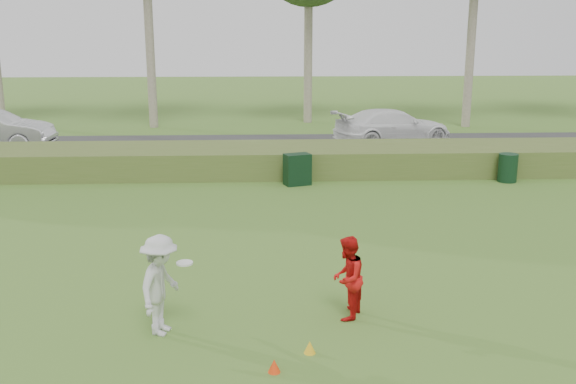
{
  "coord_description": "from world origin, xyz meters",
  "views": [
    {
      "loc": [
        -0.63,
        -9.89,
        4.81
      ],
      "look_at": [
        0.0,
        4.0,
        1.3
      ],
      "focal_mm": 40.0,
      "sensor_mm": 36.0,
      "label": 1
    }
  ],
  "objects_px": {
    "player_red": "(347,278)",
    "cone_orange": "(274,366)",
    "car_right": "(393,127)",
    "trash_bin": "(508,168)",
    "player_white": "(161,285)",
    "cone_yellow": "(310,347)",
    "utility_cabinet": "(297,169)"
  },
  "relations": [
    {
      "from": "player_red",
      "to": "cone_yellow",
      "type": "xyz_separation_m",
      "value": [
        -0.73,
        -1.23,
        -0.63
      ]
    },
    {
      "from": "player_white",
      "to": "player_red",
      "type": "distance_m",
      "value": 3.12
    },
    {
      "from": "player_white",
      "to": "utility_cabinet",
      "type": "xyz_separation_m",
      "value": [
        2.82,
        10.26,
        -0.33
      ]
    },
    {
      "from": "player_red",
      "to": "trash_bin",
      "type": "bearing_deg",
      "value": 169.1
    },
    {
      "from": "player_white",
      "to": "cone_orange",
      "type": "bearing_deg",
      "value": -109.97
    },
    {
      "from": "cone_yellow",
      "to": "car_right",
      "type": "xyz_separation_m",
      "value": [
        5.01,
        18.2,
        0.7
      ]
    },
    {
      "from": "cone_yellow",
      "to": "trash_bin",
      "type": "xyz_separation_m",
      "value": [
        7.36,
        11.19,
        0.36
      ]
    },
    {
      "from": "player_red",
      "to": "cone_orange",
      "type": "relative_size",
      "value": 7.21
    },
    {
      "from": "cone_yellow",
      "to": "player_white",
      "type": "bearing_deg",
      "value": 161.24
    },
    {
      "from": "player_red",
      "to": "cone_yellow",
      "type": "bearing_deg",
      "value": -8.06
    },
    {
      "from": "cone_orange",
      "to": "player_red",
      "type": "bearing_deg",
      "value": 53.91
    },
    {
      "from": "cone_yellow",
      "to": "trash_bin",
      "type": "bearing_deg",
      "value": 56.67
    },
    {
      "from": "trash_bin",
      "to": "cone_yellow",
      "type": "bearing_deg",
      "value": -123.33
    },
    {
      "from": "cone_yellow",
      "to": "car_right",
      "type": "distance_m",
      "value": 18.89
    },
    {
      "from": "player_white",
      "to": "cone_yellow",
      "type": "relative_size",
      "value": 8.32
    },
    {
      "from": "car_right",
      "to": "utility_cabinet",
      "type": "bearing_deg",
      "value": 131.77
    },
    {
      "from": "trash_bin",
      "to": "player_red",
      "type": "bearing_deg",
      "value": -123.64
    },
    {
      "from": "trash_bin",
      "to": "car_right",
      "type": "xyz_separation_m",
      "value": [
        -2.35,
        7.02,
        0.34
      ]
    },
    {
      "from": "cone_yellow",
      "to": "utility_cabinet",
      "type": "bearing_deg",
      "value": 87.57
    },
    {
      "from": "cone_yellow",
      "to": "utility_cabinet",
      "type": "xyz_separation_m",
      "value": [
        0.47,
        11.06,
        0.4
      ]
    },
    {
      "from": "player_red",
      "to": "car_right",
      "type": "relative_size",
      "value": 0.28
    },
    {
      "from": "player_white",
      "to": "trash_bin",
      "type": "height_order",
      "value": "player_white"
    },
    {
      "from": "player_white",
      "to": "cone_yellow",
      "type": "distance_m",
      "value": 2.59
    },
    {
      "from": "player_white",
      "to": "cone_yellow",
      "type": "height_order",
      "value": "player_white"
    },
    {
      "from": "player_red",
      "to": "car_right",
      "type": "distance_m",
      "value": 17.5
    },
    {
      "from": "car_right",
      "to": "cone_orange",
      "type": "bearing_deg",
      "value": 147.66
    },
    {
      "from": "player_red",
      "to": "cone_yellow",
      "type": "distance_m",
      "value": 1.57
    },
    {
      "from": "cone_orange",
      "to": "cone_yellow",
      "type": "bearing_deg",
      "value": 44.1
    },
    {
      "from": "cone_orange",
      "to": "utility_cabinet",
      "type": "bearing_deg",
      "value": 84.94
    },
    {
      "from": "player_white",
      "to": "car_right",
      "type": "height_order",
      "value": "player_white"
    },
    {
      "from": "car_right",
      "to": "trash_bin",
      "type": "bearing_deg",
      "value": -177.28
    },
    {
      "from": "trash_bin",
      "to": "car_right",
      "type": "height_order",
      "value": "car_right"
    }
  ]
}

